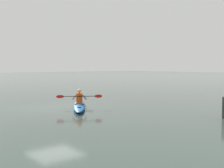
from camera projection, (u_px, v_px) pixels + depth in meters
ground_plane at (55, 108)px, 15.59m from camera, size 160.00×160.00×0.00m
kayak at (79, 106)px, 15.42m from camera, size 3.02×4.10×0.25m
kayaker at (79, 97)px, 15.30m from camera, size 1.97×1.34×0.76m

